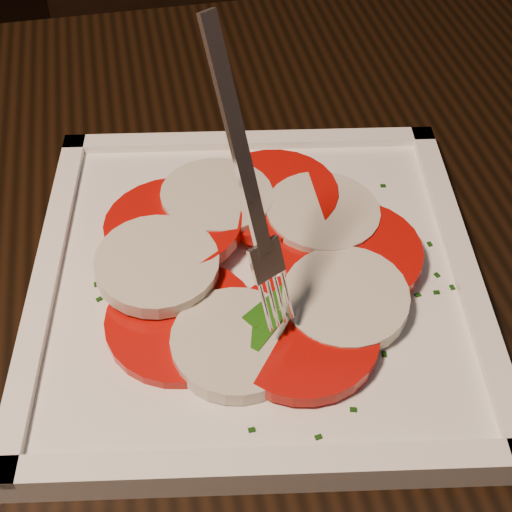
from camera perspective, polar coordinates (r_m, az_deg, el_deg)
name	(u,v)px	position (r m, az deg, el deg)	size (l,w,h in m)	color
table	(198,422)	(0.51, -4.64, -13.07)	(1.26, 0.90, 0.75)	black
chair	(189,16)	(1.18, -5.35, 18.57)	(0.48, 0.48, 0.93)	black
plate	(256,281)	(0.44, 0.00, -1.99)	(0.27, 0.27, 0.01)	white
caprese_salad	(256,262)	(0.43, -0.02, -0.47)	(0.22, 0.23, 0.02)	#C40504
fork	(239,178)	(0.35, -1.38, 6.27)	(0.02, 0.06, 0.16)	white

